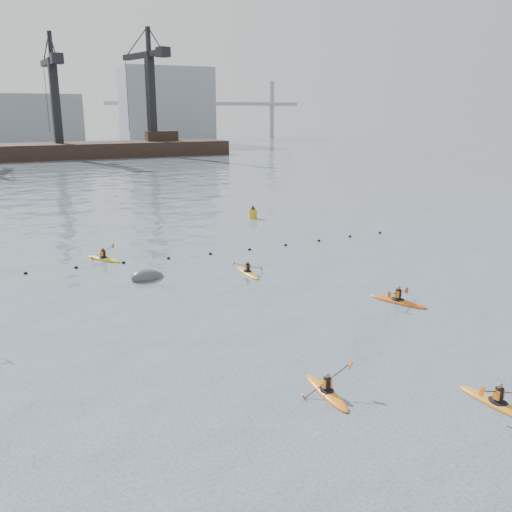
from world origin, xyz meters
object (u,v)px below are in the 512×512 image
object	(u,v)px
kayaker_0	(327,392)
mooring_buoy	(148,278)
kayaker_3	(248,272)
kayaker_4	(398,301)
nav_buoy	(253,214)
kayaker_1	(498,403)
kayaker_5	(104,258)

from	to	relation	value
kayaker_0	mooring_buoy	bearing A→B (deg)	101.07
kayaker_3	kayaker_4	world-z (taller)	kayaker_3
kayaker_3	nav_buoy	xyz separation A→B (m)	(7.80, 16.13, 0.33)
kayaker_4	mooring_buoy	bearing A→B (deg)	-66.49
kayaker_1	nav_buoy	size ratio (longest dim) A/B	2.24
kayaker_0	kayaker_5	size ratio (longest dim) A/B	1.01
kayaker_0	kayaker_1	size ratio (longest dim) A/B	0.93
kayaker_0	kayaker_4	distance (m)	10.72
kayaker_0	kayaker_1	xyz separation A→B (m)	(4.86, -3.18, 0.01)
kayaker_5	kayaker_0	bearing A→B (deg)	-114.35
kayaker_1	kayaker_3	xyz separation A→B (m)	(-1.39, 17.76, -0.00)
kayaker_4	kayaker_0	bearing A→B (deg)	12.93
kayaker_1	kayaker_4	bearing A→B (deg)	62.82
kayaker_4	nav_buoy	size ratio (longest dim) A/B	2.31
mooring_buoy	kayaker_1	bearing A→B (deg)	-69.70
kayaker_5	nav_buoy	distance (m)	17.75
nav_buoy	mooring_buoy	bearing A→B (deg)	-133.30
kayaker_4	nav_buoy	bearing A→B (deg)	-121.04
nav_buoy	kayaker_3	bearing A→B (deg)	-115.81
kayaker_1	kayaker_3	bearing A→B (deg)	87.91
kayaker_3	kayaker_5	bearing A→B (deg)	136.31
kayaker_3	kayaker_1	bearing A→B (deg)	-85.69
kayaker_1	nav_buoy	world-z (taller)	nav_buoy
kayaker_3	mooring_buoy	world-z (taller)	kayaker_3
kayaker_3	nav_buoy	world-z (taller)	nav_buoy
mooring_buoy	kayaker_4	bearing A→B (deg)	-41.97
kayaker_0	nav_buoy	distance (m)	32.72
kayaker_4	nav_buoy	world-z (taller)	nav_buoy
kayaker_1	kayaker_4	world-z (taller)	kayaker_1
kayaker_3	mooring_buoy	size ratio (longest dim) A/B	1.31
kayaker_5	kayaker_1	bearing A→B (deg)	-105.22
kayaker_0	kayaker_3	world-z (taller)	kayaker_0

